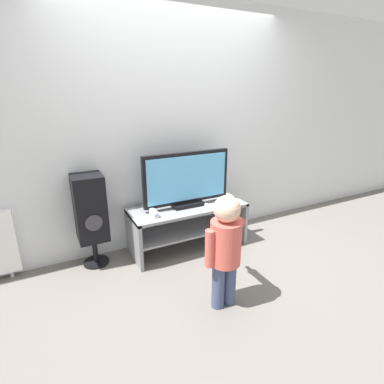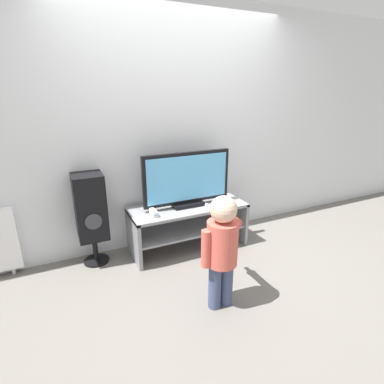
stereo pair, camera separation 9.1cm
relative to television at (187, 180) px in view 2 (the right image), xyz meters
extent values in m
plane|color=slate|center=(0.00, -0.27, -0.79)|extent=(16.00, 16.00, 0.00)
cube|color=silver|center=(0.00, 0.31, 0.51)|extent=(10.00, 0.06, 2.60)
cube|color=gray|center=(0.00, -0.02, -0.31)|extent=(1.28, 0.50, 0.03)
cube|color=gray|center=(0.00, -0.02, -0.56)|extent=(1.24, 0.46, 0.02)
cube|color=gray|center=(-0.62, -0.02, -0.54)|extent=(0.04, 0.50, 0.50)
cube|color=gray|center=(0.62, -0.02, -0.54)|extent=(0.04, 0.50, 0.50)
cube|color=black|center=(0.00, 0.00, -0.27)|extent=(0.34, 0.20, 0.04)
cube|color=black|center=(0.00, 0.00, 0.03)|extent=(0.98, 0.05, 0.55)
cube|color=#59B2EA|center=(0.00, -0.03, 0.03)|extent=(0.91, 0.01, 0.48)
cube|color=white|center=(-0.42, -0.08, -0.26)|extent=(0.05, 0.19, 0.06)
cube|color=#3F8CE5|center=(-0.42, -0.18, -0.26)|extent=(0.03, 0.00, 0.01)
cube|color=white|center=(0.34, -0.18, -0.28)|extent=(0.08, 0.13, 0.02)
cylinder|color=#337FD8|center=(0.34, -0.18, -0.27)|extent=(0.01, 0.01, 0.00)
cube|color=white|center=(0.20, -0.13, -0.28)|extent=(0.08, 0.13, 0.02)
cylinder|color=#337FD8|center=(0.20, -0.13, -0.27)|extent=(0.01, 0.01, 0.00)
cylinder|color=#3F4C72|center=(-0.22, -1.02, -0.59)|extent=(0.10, 0.10, 0.40)
cylinder|color=#3F4C72|center=(-0.11, -1.02, -0.59)|extent=(0.10, 0.10, 0.40)
cylinder|color=#D1594C|center=(-0.16, -1.02, -0.21)|extent=(0.25, 0.25, 0.36)
sphere|color=beige|center=(-0.16, -1.02, 0.07)|extent=(0.21, 0.21, 0.21)
cylinder|color=#D1594C|center=(-0.31, -1.02, -0.23)|extent=(0.08, 0.08, 0.30)
cylinder|color=#D1594C|center=(-0.02, -0.87, -0.08)|extent=(0.08, 0.30, 0.08)
sphere|color=beige|center=(-0.02, -0.72, -0.08)|extent=(0.09, 0.09, 0.09)
cube|color=white|center=(-0.02, -0.68, -0.08)|extent=(0.03, 0.13, 0.02)
cylinder|color=black|center=(-1.00, 0.11, -0.78)|extent=(0.26, 0.26, 0.02)
cylinder|color=black|center=(-1.00, 0.11, -0.65)|extent=(0.05, 0.05, 0.29)
cube|color=black|center=(-1.00, 0.11, -0.17)|extent=(0.29, 0.30, 0.66)
cylinder|color=#38383D|center=(-1.00, -0.05, -0.27)|extent=(0.16, 0.01, 0.16)
cube|color=silver|center=(-1.76, 0.24, -0.76)|extent=(0.03, 0.05, 0.06)
camera|label=1|loc=(-1.34, -2.74, 0.91)|focal=28.00mm
camera|label=2|loc=(-1.25, -2.78, 0.91)|focal=28.00mm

